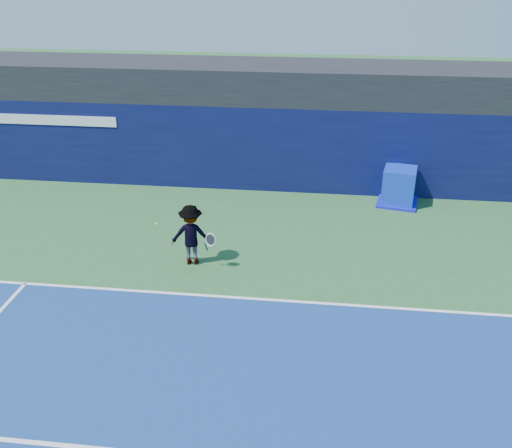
{
  "coord_description": "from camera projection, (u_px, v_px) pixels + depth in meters",
  "views": [
    {
      "loc": [
        2.45,
        -8.81,
        7.81
      ],
      "look_at": [
        0.76,
        5.2,
        1.0
      ],
      "focal_mm": 40.0,
      "sensor_mm": 36.0,
      "label": 1
    }
  ],
  "objects": [
    {
      "name": "tennis_player",
      "position": [
        191.0,
        235.0,
        15.4
      ],
      "size": [
        1.33,
        0.76,
        1.71
      ],
      "color": "silver",
      "rests_on": "ground"
    },
    {
      "name": "tennis_ball",
      "position": [
        156.0,
        224.0,
        15.28
      ],
      "size": [
        0.06,
        0.06,
        0.06
      ],
      "color": "#DCF21A",
      "rests_on": "ground"
    },
    {
      "name": "stadium_band",
      "position": [
        256.0,
        81.0,
        20.26
      ],
      "size": [
        36.0,
        3.0,
        1.2
      ],
      "primitive_type": "cube",
      "color": "black",
      "rests_on": "back_wall_assembly"
    },
    {
      "name": "equipment_cart",
      "position": [
        399.0,
        188.0,
        19.21
      ],
      "size": [
        1.51,
        1.51,
        1.25
      ],
      "color": "#0C2BB4",
      "rests_on": "ground"
    },
    {
      "name": "back_wall_assembly",
      "position": [
        252.0,
        146.0,
        20.28
      ],
      "size": [
        36.0,
        1.03,
        3.0
      ],
      "color": "#0A0E3B",
      "rests_on": "ground"
    },
    {
      "name": "baseline",
      "position": [
        215.0,
        296.0,
        14.22
      ],
      "size": [
        24.0,
        0.1,
        0.01
      ],
      "primitive_type": "cube",
      "color": "white",
      "rests_on": "ground"
    },
    {
      "name": "ground",
      "position": [
        188.0,
        377.0,
        11.54
      ],
      "size": [
        80.0,
        80.0,
        0.0
      ],
      "primitive_type": "plane",
      "color": "#2A5D2E",
      "rests_on": "ground"
    }
  ]
}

